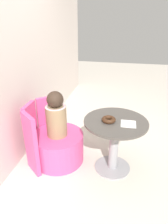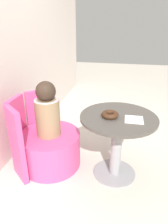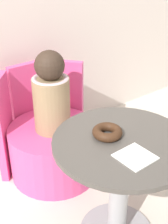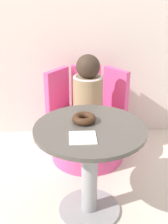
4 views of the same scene
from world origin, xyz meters
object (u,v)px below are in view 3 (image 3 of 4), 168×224
(child_figure, at_px, (51,94))
(round_table, at_px, (120,172))
(tub_chair, at_px, (54,150))
(donut, at_px, (107,132))

(child_figure, bearing_deg, round_table, -91.89)
(tub_chair, relative_size, donut, 4.18)
(child_figure, xyz_separation_m, donut, (-0.06, -0.60, 0.04))
(tub_chair, xyz_separation_m, child_figure, (-0.00, -0.00, 0.44))
(tub_chair, height_order, child_figure, child_figure)
(tub_chair, xyz_separation_m, donut, (-0.06, -0.60, 0.48))
(round_table, relative_size, tub_chair, 1.11)
(tub_chair, bearing_deg, child_figure, -102.34)
(round_table, relative_size, child_figure, 1.26)
(round_table, bearing_deg, child_figure, 88.11)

